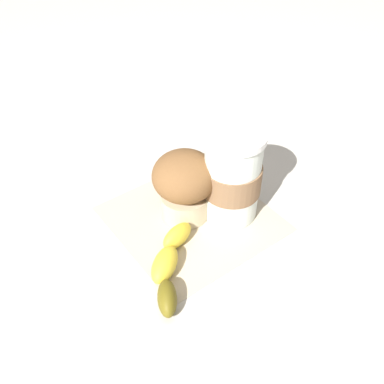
# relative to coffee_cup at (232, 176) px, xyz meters

# --- Properties ---
(ground_plane) EXTENTS (3.00, 3.00, 0.00)m
(ground_plane) POSITION_rel_coffee_cup_xyz_m (0.05, -0.03, -0.08)
(ground_plane) COLOR beige
(paper_napkin) EXTENTS (0.27, 0.27, 0.00)m
(paper_napkin) POSITION_rel_coffee_cup_xyz_m (0.05, -0.03, -0.08)
(paper_napkin) COLOR beige
(paper_napkin) RESTS_ON ground_plane
(coffee_cup) EXTENTS (0.09, 0.09, 0.15)m
(coffee_cup) POSITION_rel_coffee_cup_xyz_m (0.00, 0.00, 0.00)
(coffee_cup) COLOR silver
(coffee_cup) RESTS_ON paper_napkin
(muffin) EXTENTS (0.10, 0.10, 0.12)m
(muffin) POSITION_rel_coffee_cup_xyz_m (0.05, -0.05, -0.01)
(muffin) COLOR beige
(muffin) RESTS_ON paper_napkin
(banana) EXTENTS (0.14, 0.12, 0.03)m
(banana) POSITION_rel_coffee_cup_xyz_m (0.15, 0.02, -0.06)
(banana) COLOR yellow
(banana) RESTS_ON paper_napkin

